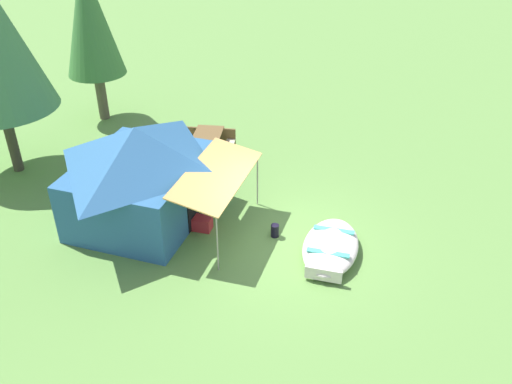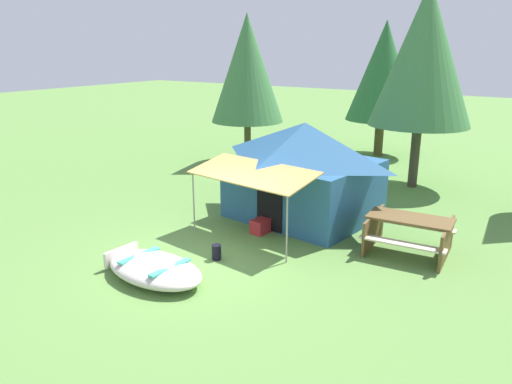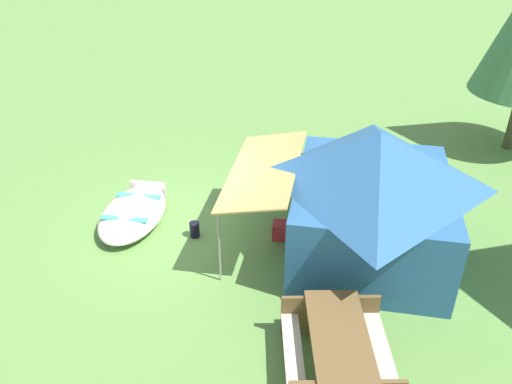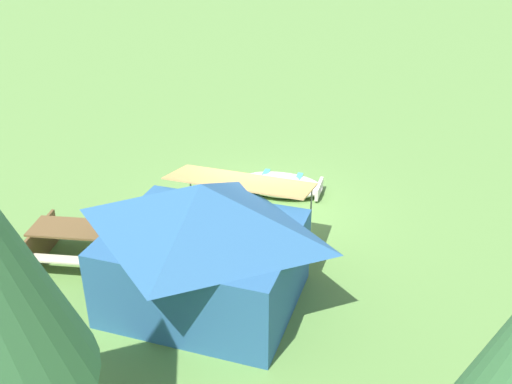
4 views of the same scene
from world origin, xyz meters
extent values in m
plane|color=#5B883F|center=(0.00, 0.00, 0.00)|extent=(80.00, 80.00, 0.00)
ellipsoid|color=silver|center=(-0.23, -1.14, 0.20)|extent=(2.30, 1.42, 0.41)
ellipsoid|color=#4D4845|center=(-0.23, -1.14, 0.24)|extent=(2.11, 1.26, 0.15)
cube|color=#40B7A7|center=(0.21, -1.17, 0.37)|extent=(0.22, 0.95, 0.04)
cube|color=#40B7A7|center=(-0.67, -1.10, 0.37)|extent=(0.22, 0.95, 0.04)
cube|color=silver|center=(-1.24, -1.05, 0.22)|extent=(0.14, 0.80, 0.31)
cube|color=#2A5B89|center=(0.46, 3.59, 0.77)|extent=(3.64, 3.15, 1.53)
pyramid|color=#2A5B89|center=(0.46, 3.59, 2.00)|extent=(3.93, 3.41, 0.93)
cube|color=black|center=(0.28, 2.21, 0.64)|extent=(0.76, 0.13, 1.22)
cube|color=tan|center=(0.20, 1.59, 1.58)|extent=(3.12, 1.62, 0.27)
cylinder|color=gray|center=(1.51, 0.89, 0.73)|extent=(0.04, 0.04, 1.45)
cylinder|color=gray|center=(-1.25, 1.25, 0.73)|extent=(0.04, 0.04, 1.45)
cube|color=brown|center=(3.44, 2.77, 0.78)|extent=(1.79, 0.92, 0.04)
cube|color=beige|center=(3.40, 3.39, 0.43)|extent=(1.75, 0.38, 0.04)
cube|color=beige|center=(3.48, 2.15, 0.43)|extent=(1.75, 0.38, 0.04)
cube|color=brown|center=(4.21, 2.83, 0.38)|extent=(0.17, 1.50, 0.76)
cube|color=brown|center=(2.67, 2.72, 0.38)|extent=(0.17, 1.50, 0.76)
cube|color=#B2252C|center=(0.16, 2.05, 0.17)|extent=(0.37, 0.57, 0.34)
cylinder|color=black|center=(0.21, 0.22, 0.16)|extent=(0.22, 0.22, 0.32)
camera|label=1|loc=(-10.32, -1.31, 7.92)|focal=38.61mm
camera|label=2|loc=(6.06, -7.19, 4.29)|focal=34.33mm
camera|label=3|loc=(8.58, 1.91, 6.13)|focal=36.37mm
camera|label=4|loc=(-2.16, 12.20, 6.92)|focal=41.29mm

